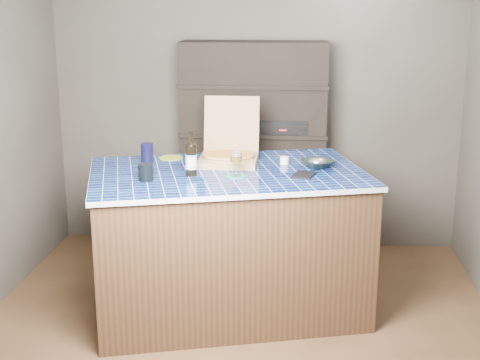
# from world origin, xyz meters

# --- Properties ---
(room) EXTENTS (3.50, 3.50, 3.50)m
(room) POSITION_xyz_m (0.00, 0.00, 1.25)
(room) COLOR brown
(room) RESTS_ON ground
(shelving_unit) EXTENTS (1.20, 0.41, 1.80)m
(shelving_unit) POSITION_xyz_m (0.00, 1.53, 0.90)
(shelving_unit) COLOR black
(shelving_unit) RESTS_ON floor
(kitchen_island) EXTENTS (2.07, 1.61, 1.00)m
(kitchen_island) POSITION_xyz_m (-0.09, 0.37, 0.50)
(kitchen_island) COLOR #422D1A
(kitchen_island) RESTS_ON floor
(pizza_box) EXTENTS (0.41, 0.50, 0.44)m
(pizza_box) POSITION_xyz_m (-0.11, 0.61, 1.07)
(pizza_box) COLOR tan
(pizza_box) RESTS_ON kitchen_island
(mead_bottle) EXTENTS (0.08, 0.08, 0.29)m
(mead_bottle) POSITION_xyz_m (-0.32, 0.23, 1.12)
(mead_bottle) COLOR black
(mead_bottle) RESTS_ON kitchen_island
(teal_trivet) EXTENTS (0.14, 0.14, 0.01)m
(teal_trivet) POSITION_xyz_m (-0.02, 0.23, 1.01)
(teal_trivet) COLOR #187F6E
(teal_trivet) RESTS_ON kitchen_island
(wine_glass) EXTENTS (0.08, 0.08, 0.18)m
(wine_glass) POSITION_xyz_m (-0.02, 0.23, 1.13)
(wine_glass) COLOR white
(wine_glass) RESTS_ON teal_trivet
(tumbler) EXTENTS (0.10, 0.10, 0.11)m
(tumbler) POSITION_xyz_m (-0.59, 0.08, 1.06)
(tumbler) COLOR black
(tumbler) RESTS_ON kitchen_island
(dvd_case) EXTENTS (0.17, 0.21, 0.01)m
(dvd_case) POSITION_xyz_m (0.42, 0.29, 1.01)
(dvd_case) COLOR black
(dvd_case) RESTS_ON kitchen_island
(bowl) EXTENTS (0.30, 0.30, 0.05)m
(bowl) POSITION_xyz_m (0.52, 0.53, 1.03)
(bowl) COLOR black
(bowl) RESTS_ON kitchen_island
(foil_contents) EXTENTS (0.13, 0.11, 0.06)m
(foil_contents) POSITION_xyz_m (0.52, 0.53, 1.04)
(foil_contents) COLOR silver
(foil_contents) RESTS_ON bowl
(white_jar) EXTENTS (0.06, 0.06, 0.05)m
(white_jar) POSITION_xyz_m (0.28, 0.61, 1.03)
(white_jar) COLOR white
(white_jar) RESTS_ON kitchen_island
(navy_cup) EXTENTS (0.09, 0.09, 0.14)m
(navy_cup) POSITION_xyz_m (-0.69, 0.58, 1.07)
(navy_cup) COLOR black
(navy_cup) RESTS_ON kitchen_island
(green_trivet) EXTENTS (0.18, 0.18, 0.01)m
(green_trivet) POSITION_xyz_m (-0.55, 0.72, 1.01)
(green_trivet) COLOR #9AA523
(green_trivet) RESTS_ON kitchen_island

